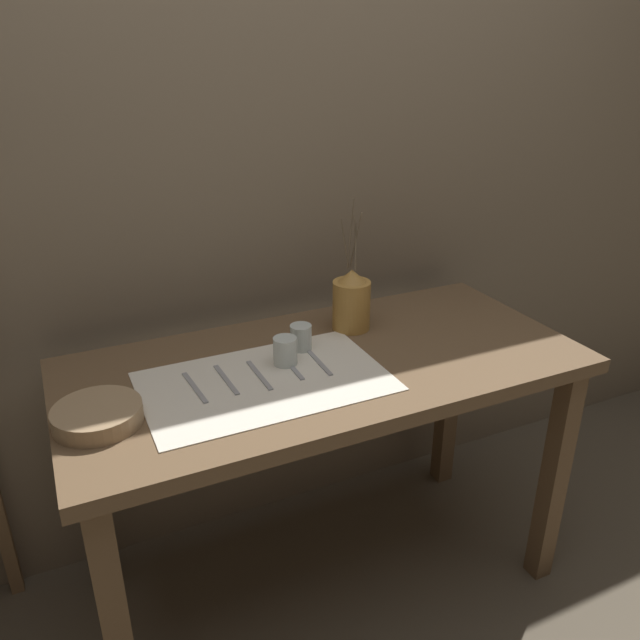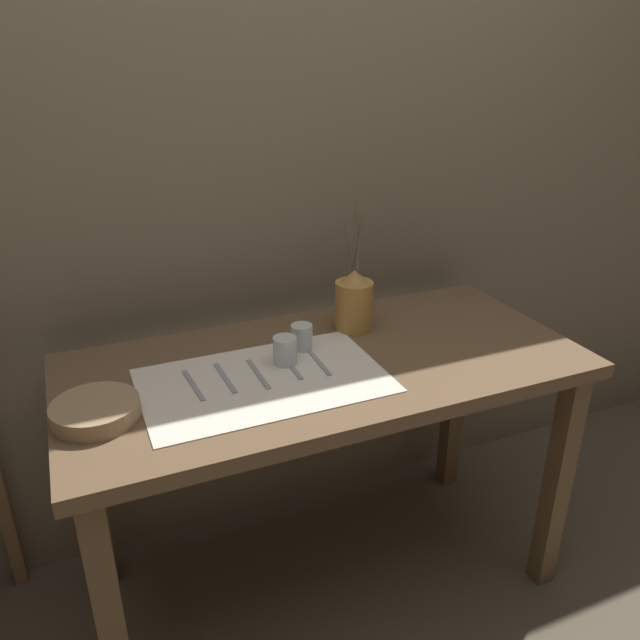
% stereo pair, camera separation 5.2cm
% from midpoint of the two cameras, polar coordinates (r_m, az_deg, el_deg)
% --- Properties ---
extents(ground_plane, '(12.00, 12.00, 0.00)m').
position_cam_midpoint_polar(ground_plane, '(2.17, -0.33, -22.51)').
color(ground_plane, brown).
extents(stone_wall_back, '(7.00, 0.06, 2.40)m').
position_cam_midpoint_polar(stone_wall_back, '(1.93, -6.01, 12.78)').
color(stone_wall_back, '#7A6B56').
rests_on(stone_wall_back, ground_plane).
extents(wooden_table, '(1.40, 0.65, 0.79)m').
position_cam_midpoint_polar(wooden_table, '(1.74, -0.39, -6.86)').
color(wooden_table, brown).
rests_on(wooden_table, ground_plane).
extents(linen_cloth, '(0.61, 0.38, 0.00)m').
position_cam_midpoint_polar(linen_cloth, '(1.59, -5.97, -5.61)').
color(linen_cloth, silver).
rests_on(linen_cloth, wooden_table).
extents(pitcher_with_flowers, '(0.11, 0.11, 0.39)m').
position_cam_midpoint_polar(pitcher_with_flowers, '(1.83, 2.08, 1.71)').
color(pitcher_with_flowers, '#B7843D').
rests_on(pitcher_with_flowers, wooden_table).
extents(wooden_bowl, '(0.20, 0.20, 0.04)m').
position_cam_midpoint_polar(wooden_bowl, '(1.50, -20.62, -8.16)').
color(wooden_bowl, '#9E7F5B').
rests_on(wooden_bowl, wooden_table).
extents(glass_tumbler_near, '(0.06, 0.06, 0.07)m').
position_cam_midpoint_polar(glass_tumbler_near, '(1.64, -4.11, -2.84)').
color(glass_tumbler_near, silver).
rests_on(glass_tumbler_near, wooden_table).
extents(glass_tumbler_far, '(0.06, 0.06, 0.07)m').
position_cam_midpoint_polar(glass_tumbler_far, '(1.72, -2.63, -1.58)').
color(glass_tumbler_far, silver).
rests_on(glass_tumbler_far, wooden_table).
extents(knife_center, '(0.02, 0.16, 0.00)m').
position_cam_midpoint_polar(knife_center, '(1.58, -12.32, -6.05)').
color(knife_center, '#939399').
rests_on(knife_center, wooden_table).
extents(fork_inner, '(0.02, 0.16, 0.00)m').
position_cam_midpoint_polar(fork_inner, '(1.60, -9.50, -5.41)').
color(fork_inner, '#939399').
rests_on(fork_inner, wooden_table).
extents(fork_outer, '(0.01, 0.16, 0.00)m').
position_cam_midpoint_polar(fork_outer, '(1.61, -6.51, -5.03)').
color(fork_outer, '#939399').
rests_on(fork_outer, wooden_table).
extents(spoon_outer, '(0.02, 0.18, 0.02)m').
position_cam_midpoint_polar(spoon_outer, '(1.69, -4.20, -3.40)').
color(spoon_outer, '#939399').
rests_on(spoon_outer, wooden_table).
extents(spoon_inner, '(0.02, 0.18, 0.02)m').
position_cam_midpoint_polar(spoon_inner, '(1.71, -1.73, -3.00)').
color(spoon_inner, '#939399').
rests_on(spoon_inner, wooden_table).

